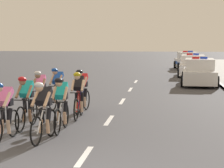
{
  "coord_description": "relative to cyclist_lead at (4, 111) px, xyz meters",
  "views": [
    {
      "loc": [
        1.72,
        -6.91,
        2.55
      ],
      "look_at": [
        0.02,
        6.11,
        1.1
      ],
      "focal_mm": 64.76,
      "sensor_mm": 36.0,
      "label": 1
    }
  ],
  "objects": [
    {
      "name": "cyclist_lead",
      "position": [
        0.0,
        0.0,
        0.0
      ],
      "size": [
        0.43,
        1.72,
        1.56
      ],
      "color": "black",
      "rests_on": "ground"
    },
    {
      "name": "cyclist_third",
      "position": [
        0.04,
        1.52,
        0.0
      ],
      "size": [
        0.42,
        1.72,
        1.56
      ],
      "color": "black",
      "rests_on": "ground"
    },
    {
      "name": "cyclist_seventh",
      "position": [
        0.05,
        4.91,
        0.0
      ],
      "size": [
        0.45,
        1.72,
        1.56
      ],
      "color": "black",
      "rests_on": "ground"
    },
    {
      "name": "police_car_third",
      "position": [
        5.91,
        25.88,
        -0.11
      ],
      "size": [
        2.29,
        4.54,
        1.59
      ],
      "color": "silver",
      "rests_on": "ground"
    },
    {
      "name": "cyclist_fifth",
      "position": [
        -0.17,
        3.47,
        0.0
      ],
      "size": [
        0.42,
        1.72,
        1.56
      ],
      "color": "black",
      "rests_on": "ground"
    },
    {
      "name": "cyclist_sixth",
      "position": [
        1.2,
        3.23,
        0.0
      ],
      "size": [
        0.42,
        1.72,
        1.56
      ],
      "color": "black",
      "rests_on": "ground"
    },
    {
      "name": "lane_markings_centre",
      "position": [
        2.23,
        5.0,
        -0.78
      ],
      "size": [
        0.14,
        21.6,
        0.01
      ],
      "color": "white",
      "rests_on": "ground"
    },
    {
      "name": "cyclist_eighth",
      "position": [
        1.09,
        4.3,
        0.0
      ],
      "size": [
        0.45,
        1.72,
        1.56
      ],
      "color": "black",
      "rests_on": "ground"
    },
    {
      "name": "police_car_nearest",
      "position": [
        5.91,
        13.67,
        -0.11
      ],
      "size": [
        2.2,
        4.5,
        1.59
      ],
      "color": "silver",
      "rests_on": "ground"
    },
    {
      "name": "police_car_second",
      "position": [
        5.91,
        19.31,
        -0.11
      ],
      "size": [
        2.2,
        4.5,
        1.59
      ],
      "color": "white",
      "rests_on": "ground"
    },
    {
      "name": "cyclist_fourth",
      "position": [
        1.12,
        1.3,
        0.0
      ],
      "size": [
        0.42,
        1.72,
        1.56
      ],
      "color": "black",
      "rests_on": "ground"
    },
    {
      "name": "cyclist_second",
      "position": [
        0.96,
        0.18,
        0.0
      ],
      "size": [
        0.44,
        1.72,
        1.56
      ],
      "color": "black",
      "rests_on": "ground"
    }
  ]
}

